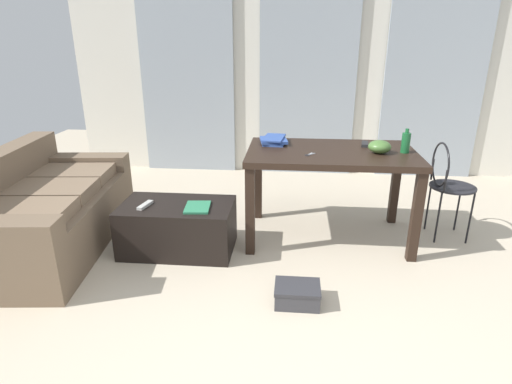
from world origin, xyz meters
TOP-DOWN VIEW (x-y plane):
  - ground_plane at (0.00, 1.40)m, footprint 8.62×8.62m
  - wall_back at (0.00, 3.59)m, footprint 5.66×0.10m
  - curtains at (0.00, 3.51)m, footprint 4.03×0.03m
  - couch at (-2.13, 1.31)m, footprint 1.05×1.78m
  - coffee_table at (-1.04, 1.34)m, footprint 0.87×0.51m
  - craft_table at (0.16, 1.69)m, footprint 1.34×0.81m
  - wire_chair at (1.12, 1.78)m, footprint 0.37×0.37m
  - bottle_near at (0.73, 1.68)m, footprint 0.07×0.07m
  - bowl at (0.53, 1.65)m, footprint 0.18×0.18m
  - book_stack at (-0.31, 1.88)m, footprint 0.25×0.31m
  - tv_remote_on_table at (0.45, 1.88)m, footprint 0.08×0.16m
  - scissors at (-0.02, 1.54)m, footprint 0.08×0.10m
  - tv_remote_primary at (-1.27, 1.28)m, footprint 0.08×0.18m
  - magazine at (-0.86, 1.28)m, footprint 0.20×0.25m
  - shoebox at (-0.09, 0.69)m, footprint 0.29×0.22m

SIDE VIEW (x-z plane):
  - ground_plane at x=0.00m, z-range 0.00..0.00m
  - shoebox at x=-0.09m, z-range 0.00..0.13m
  - coffee_table at x=-1.04m, z-range 0.00..0.39m
  - couch at x=-2.13m, z-range -0.08..0.69m
  - magazine at x=-0.86m, z-range 0.39..0.41m
  - tv_remote_primary at x=-1.27m, z-range 0.39..0.41m
  - wire_chair at x=1.12m, z-range 0.10..0.93m
  - craft_table at x=0.16m, z-range 0.28..1.04m
  - scissors at x=-0.02m, z-range 0.76..0.77m
  - tv_remote_on_table at x=0.45m, z-range 0.76..0.79m
  - book_stack at x=-0.31m, z-range 0.76..0.81m
  - bowl at x=0.53m, z-range 0.76..0.86m
  - bottle_near at x=0.73m, z-range 0.75..0.94m
  - curtains at x=0.00m, z-range 0.00..2.30m
  - wall_back at x=0.00m, z-range 0.00..2.62m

